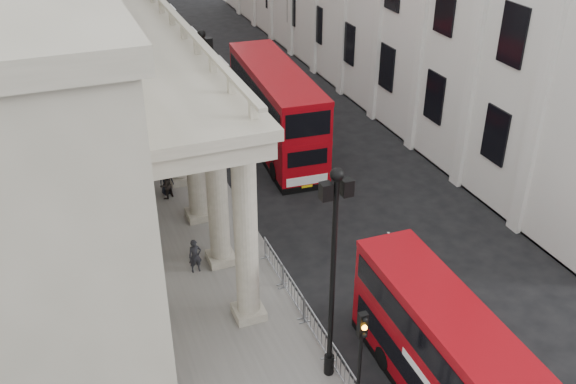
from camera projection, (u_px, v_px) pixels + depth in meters
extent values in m
cube|color=slate|center=(138.00, 118.00, 43.44)|extent=(6.00, 140.00, 0.12)
cube|color=slate|center=(356.00, 87.00, 48.64)|extent=(3.00, 140.00, 0.12)
cube|color=slate|center=(180.00, 112.00, 44.36)|extent=(0.20, 140.00, 0.14)
cylinder|color=black|center=(329.00, 364.00, 22.92)|extent=(0.36, 0.36, 0.80)
cylinder|color=black|center=(332.00, 284.00, 21.14)|extent=(0.18, 0.18, 8.00)
sphere|color=black|center=(337.00, 175.00, 19.11)|extent=(0.44, 0.44, 0.44)
cube|color=black|center=(347.00, 187.00, 19.46)|extent=(0.35, 0.35, 0.55)
cube|color=black|center=(326.00, 191.00, 19.24)|extent=(0.35, 0.35, 0.55)
cylinder|color=black|center=(211.00, 170.00, 35.87)|extent=(0.36, 0.36, 0.80)
cylinder|color=black|center=(206.00, 110.00, 34.09)|extent=(0.18, 0.18, 8.00)
sphere|color=black|center=(201.00, 34.00, 32.06)|extent=(0.44, 0.44, 0.44)
cube|color=black|center=(209.00, 43.00, 32.41)|extent=(0.35, 0.35, 0.55)
cube|color=black|center=(195.00, 45.00, 32.19)|extent=(0.35, 0.35, 0.55)
cylinder|color=black|center=(155.00, 79.00, 48.82)|extent=(0.36, 0.36, 0.80)
cylinder|color=black|center=(150.00, 32.00, 47.04)|extent=(0.18, 0.18, 8.00)
cylinder|color=black|center=(359.00, 376.00, 20.69)|extent=(0.12, 0.12, 3.40)
cube|color=black|center=(362.00, 325.00, 19.63)|extent=(0.28, 0.22, 0.90)
sphere|color=black|center=(365.00, 320.00, 19.37)|extent=(0.18, 0.18, 0.18)
sphere|color=orange|center=(364.00, 328.00, 19.52)|extent=(0.18, 0.18, 0.18)
sphere|color=black|center=(364.00, 335.00, 19.67)|extent=(0.18, 0.18, 0.18)
cube|color=gray|center=(343.00, 371.00, 22.44)|extent=(0.50, 2.30, 1.10)
cube|color=gray|center=(316.00, 328.00, 24.34)|extent=(0.50, 2.30, 1.10)
cube|color=gray|center=(293.00, 292.00, 26.25)|extent=(0.50, 2.30, 1.10)
cube|color=gray|center=(273.00, 261.00, 28.15)|extent=(0.50, 2.30, 1.10)
cube|color=maroon|center=(443.00, 378.00, 21.46)|extent=(2.37, 9.35, 1.77)
cube|color=maroon|center=(450.00, 336.00, 20.55)|extent=(2.37, 9.35, 1.55)
cube|color=maroon|center=(453.00, 315.00, 20.11)|extent=(2.41, 9.39, 0.22)
cube|color=black|center=(444.00, 373.00, 21.35)|extent=(2.40, 7.58, 0.89)
cube|color=black|center=(450.00, 334.00, 20.50)|extent=(2.42, 8.82, 0.98)
cylinder|color=black|center=(384.00, 358.00, 23.30)|extent=(0.30, 0.89, 0.89)
cylinder|color=black|center=(432.00, 344.00, 23.91)|extent=(0.30, 0.89, 0.89)
cube|color=#9F070F|center=(276.00, 125.00, 38.88)|extent=(3.52, 11.81, 2.22)
cube|color=#9F070F|center=(276.00, 89.00, 37.74)|extent=(3.52, 11.81, 1.94)
cube|color=#9F070F|center=(275.00, 71.00, 37.19)|extent=(3.57, 11.85, 0.28)
cube|color=black|center=(276.00, 145.00, 39.53)|extent=(3.55, 11.81, 0.39)
cube|color=black|center=(276.00, 121.00, 38.74)|extent=(3.45, 9.60, 1.11)
cube|color=black|center=(276.00, 87.00, 37.68)|extent=(3.55, 11.15, 1.22)
cube|color=white|center=(307.00, 180.00, 34.45)|extent=(2.33, 0.22, 0.50)
cube|color=yellow|center=(307.00, 186.00, 34.62)|extent=(0.61, 0.08, 0.14)
cylinder|color=black|center=(275.00, 172.00, 35.67)|extent=(0.43, 1.13, 1.11)
cylinder|color=black|center=(318.00, 165.00, 36.32)|extent=(0.43, 1.13, 1.11)
cylinder|color=black|center=(245.00, 125.00, 41.27)|extent=(0.43, 1.13, 1.11)
cylinder|color=black|center=(283.00, 120.00, 41.93)|extent=(0.43, 1.13, 1.11)
imported|color=black|center=(195.00, 256.00, 28.01)|extent=(0.59, 0.39, 1.60)
imported|color=black|center=(166.00, 185.00, 33.63)|extent=(0.94, 0.87, 1.54)
imported|color=black|center=(166.00, 181.00, 34.02)|extent=(0.85, 0.65, 1.56)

